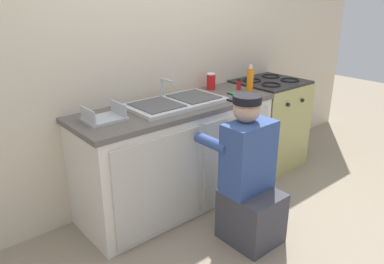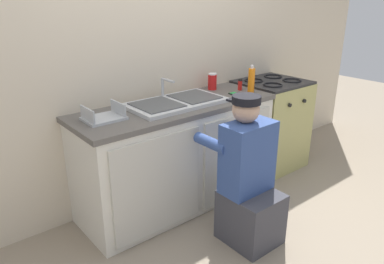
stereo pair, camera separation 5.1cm
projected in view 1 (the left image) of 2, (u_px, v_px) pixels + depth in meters
The scene contains 12 objects.
ground_plane at pixel (200, 216), 3.14m from camera, with size 12.00×12.00×0.00m, color gray.
back_wall at pixel (150, 56), 3.16m from camera, with size 6.00×0.10×2.50m, color beige.
counter_cabinet at pixel (178, 158), 3.19m from camera, with size 1.71×0.62×0.86m.
countertop at pixel (176, 107), 3.04m from camera, with size 1.75×0.62×0.04m, color #5B5651.
sink_double_basin at pixel (176, 102), 3.02m from camera, with size 0.80×0.44×0.19m.
stove_range at pixel (268, 124), 3.92m from camera, with size 0.66×0.62×0.93m.
plumber_person at pixel (249, 183), 2.71m from camera, with size 0.42×0.61×1.10m.
spice_bottle_red at pixel (239, 84), 3.46m from camera, with size 0.04×0.04×0.10m.
soap_bottle_orange at pixel (250, 80), 3.35m from camera, with size 0.06×0.06×0.25m.
soda_cup_red at pixel (211, 81), 3.47m from camera, with size 0.08×0.08×0.15m.
cell_phone at pixel (236, 94), 3.31m from camera, with size 0.07×0.14×0.01m.
dish_rack_tray at pixel (104, 117), 2.66m from camera, with size 0.28×0.22×0.11m.
Camera 1 is at (-1.78, -2.00, 1.77)m, focal length 35.00 mm.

